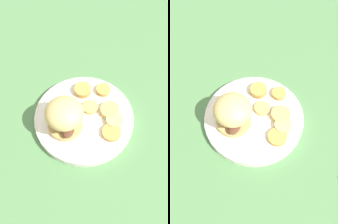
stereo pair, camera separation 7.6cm
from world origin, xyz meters
The scene contains 9 objects.
ground_plane centered at (0.00, 0.00, 0.00)m, with size 4.00×4.00×0.00m, color #4C7A47.
dinner_plate centered at (0.00, 0.00, 0.01)m, with size 0.25×0.25×0.02m.
sandwich centered at (0.04, 0.03, 0.07)m, with size 0.09×0.09×0.09m.
potato_round_0 centered at (0.02, -0.08, 0.03)m, with size 0.05×0.05×0.02m, color #BC8942.
potato_round_1 centered at (-0.07, 0.03, 0.03)m, with size 0.05×0.05×0.01m, color #BC8942.
potato_round_2 centered at (-0.06, -0.03, 0.03)m, with size 0.05×0.05×0.01m, color tan.
potato_round_3 centered at (-0.01, -0.03, 0.03)m, with size 0.04×0.04×0.01m, color tan.
potato_round_4 centered at (-0.08, 0.00, 0.03)m, with size 0.04×0.04×0.01m, color #DBB766.
potato_round_5 centered at (-0.04, -0.09, 0.03)m, with size 0.04×0.04×0.01m, color #BC8942.
Camera 1 is at (-0.07, 0.38, 0.71)m, focal length 50.00 mm.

